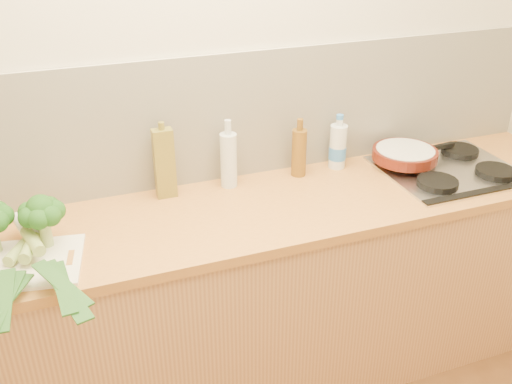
% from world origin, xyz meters
% --- Properties ---
extents(room_shell, '(3.50, 3.50, 3.50)m').
position_xyz_m(room_shell, '(0.00, 1.49, 1.17)').
color(room_shell, beige).
rests_on(room_shell, ground).
extents(counter, '(3.20, 0.62, 0.90)m').
position_xyz_m(counter, '(0.00, 1.20, 0.45)').
color(counter, tan).
rests_on(counter, ground).
extents(gas_hob, '(0.58, 0.50, 0.04)m').
position_xyz_m(gas_hob, '(1.02, 1.20, 0.91)').
color(gas_hob, silver).
rests_on(gas_hob, counter).
extents(chopping_board, '(0.45, 0.36, 0.01)m').
position_xyz_m(chopping_board, '(-0.77, 1.09, 0.91)').
color(chopping_board, white).
rests_on(chopping_board, counter).
extents(broccoli_right, '(0.16, 0.16, 0.19)m').
position_xyz_m(broccoli_right, '(-0.68, 1.17, 1.04)').
color(broccoli_right, '#97AF66').
rests_on(broccoli_right, chopping_board).
extents(leek_front, '(0.36, 0.60, 0.04)m').
position_xyz_m(leek_front, '(-0.81, 1.07, 0.94)').
color(leek_front, white).
rests_on(leek_front, chopping_board).
extents(leek_mid, '(0.23, 0.64, 0.04)m').
position_xyz_m(leek_mid, '(-0.75, 1.03, 0.95)').
color(leek_mid, white).
rests_on(leek_mid, chopping_board).
extents(leek_back, '(0.23, 0.68, 0.04)m').
position_xyz_m(leek_back, '(-0.70, 1.05, 0.97)').
color(leek_back, white).
rests_on(leek_back, chopping_board).
extents(skillet, '(0.42, 0.29, 0.05)m').
position_xyz_m(skillet, '(0.86, 1.31, 0.96)').
color(skillet, '#52180D').
rests_on(skillet, gas_hob).
extents(oil_tin, '(0.08, 0.05, 0.32)m').
position_xyz_m(oil_tin, '(-0.20, 1.41, 1.05)').
color(oil_tin, olive).
rests_on(oil_tin, counter).
extents(glass_bottle, '(0.07, 0.07, 0.29)m').
position_xyz_m(glass_bottle, '(0.06, 1.41, 1.02)').
color(glass_bottle, silver).
rests_on(glass_bottle, counter).
extents(amber_bottle, '(0.06, 0.06, 0.26)m').
position_xyz_m(amber_bottle, '(0.38, 1.40, 1.01)').
color(amber_bottle, brown).
rests_on(amber_bottle, counter).
extents(water_bottle, '(0.08, 0.08, 0.23)m').
position_xyz_m(water_bottle, '(0.57, 1.42, 0.99)').
color(water_bottle, silver).
rests_on(water_bottle, counter).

